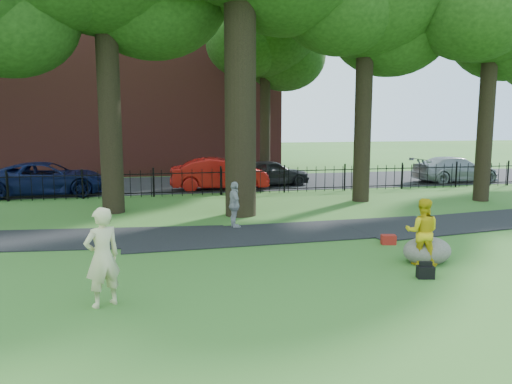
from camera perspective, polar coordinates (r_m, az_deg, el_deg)
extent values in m
plane|color=#346824|center=(11.35, 4.75, -9.27)|extent=(120.00, 120.00, 0.00)
cube|color=black|center=(15.23, 4.09, -4.67)|extent=(36.07, 3.85, 0.03)
cube|color=black|center=(26.75, -5.25, 0.97)|extent=(80.00, 7.00, 0.02)
cube|color=black|center=(22.69, -4.05, 2.25)|extent=(44.00, 0.04, 0.04)
cube|color=black|center=(22.80, -4.03, 0.15)|extent=(44.00, 0.04, 0.04)
cube|color=maroon|center=(34.44, -13.83, 12.42)|extent=(18.00, 8.00, 12.00)
cylinder|color=black|center=(17.72, -1.83, 14.26)|extent=(1.10, 1.10, 10.50)
ellipsoid|color=#19340E|center=(19.41, -26.61, 17.57)|extent=(4.80, 4.80, 4.08)
cylinder|color=black|center=(18.92, -16.49, 11.43)|extent=(0.80, 0.80, 9.10)
cylinder|color=black|center=(21.21, 12.19, 10.27)|extent=(0.70, 0.70, 8.40)
ellipsoid|color=#19340E|center=(22.93, 15.12, 18.16)|extent=(5.28, 5.28, 4.49)
ellipsoid|color=#19340E|center=(20.57, 9.75, 20.86)|extent=(4.95, 4.95, 4.21)
cylinder|color=black|center=(22.89, 24.87, 9.10)|extent=(0.64, 0.64, 8.05)
ellipsoid|color=#19340E|center=(24.62, 26.91, 16.14)|extent=(4.96, 4.96, 4.22)
ellipsoid|color=#19340E|center=(22.04, 23.77, 18.57)|extent=(4.65, 4.65, 3.95)
imported|color=beige|center=(9.61, -17.16, -7.12)|extent=(0.81, 0.72, 1.86)
imported|color=gold|center=(12.39, 18.46, -4.34)|extent=(0.97, 0.90, 1.60)
imported|color=#99999D|center=(15.71, -2.47, -1.49)|extent=(0.46, 0.90, 1.49)
ellipsoid|color=slate|center=(12.74, 18.98, -6.13)|extent=(1.43, 1.28, 0.69)
cube|color=black|center=(11.56, 18.79, -8.67)|extent=(0.40, 0.30, 0.27)
cube|color=maroon|center=(14.28, 14.91, -5.28)|extent=(0.42, 0.31, 0.26)
imported|color=#9E0F0C|center=(24.22, -4.20, 2.05)|extent=(4.81, 1.97, 1.55)
imported|color=#0C143F|center=(24.41, -22.72, 1.41)|extent=(5.47, 2.65, 1.50)
imported|color=black|center=(25.75, 1.70, 2.23)|extent=(4.12, 2.00, 1.35)
imported|color=#94979C|center=(29.29, 21.81, 2.41)|extent=(4.87, 2.19, 1.39)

